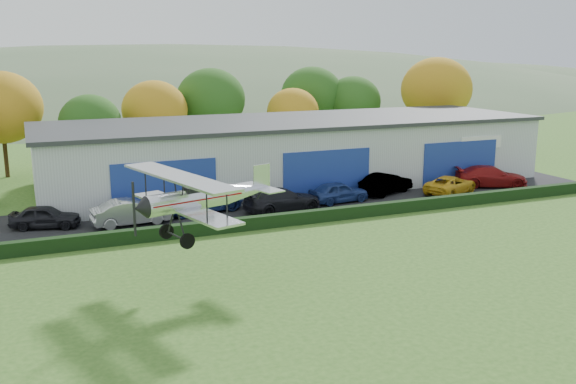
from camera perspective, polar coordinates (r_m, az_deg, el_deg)
name	(u,v)px	position (r m, az deg, el deg)	size (l,w,h in m)	color
ground	(459,325)	(26.36, 15.27, -11.60)	(300.00, 300.00, 0.00)	#315B1C
apron	(308,203)	(44.96, 1.80, -1.02)	(48.00, 9.00, 0.05)	black
hedge	(339,214)	(40.69, 4.62, -1.97)	(46.00, 0.60, 0.80)	black
hangar	(295,151)	(51.50, 0.61, 3.72)	(40.60, 12.60, 5.30)	#B2B7BC
tree_belt	(204,105)	(61.67, -7.69, 7.84)	(75.70, 13.22, 10.12)	#3D2614
distant_hills	(76,152)	(160.82, -18.74, 3.48)	(430.00, 196.00, 56.00)	#4C6642
car_0	(45,217)	(41.19, -21.22, -2.11)	(1.67, 4.15, 1.41)	black
car_1	(131,212)	(40.31, -14.08, -1.78)	(1.71, 4.91, 1.62)	silver
car_2	(202,200)	(42.79, -7.81, -0.69)	(2.66, 5.77, 1.60)	navy
car_3	(282,200)	(42.44, -0.51, -0.70)	(2.22, 5.46, 1.59)	black
car_4	(338,192)	(45.06, 4.61, 0.00)	(1.78, 4.44, 1.51)	navy
car_5	(386,183)	(48.22, 8.90, 0.78)	(1.69, 4.86, 1.60)	gray
car_6	(451,185)	(49.29, 14.58, 0.64)	(2.27, 4.93, 1.37)	gold
car_7	(491,176)	(52.77, 17.97, 1.36)	(2.33, 5.72, 1.66)	maroon
biplane	(200,196)	(28.63, -7.99, -0.38)	(7.26, 8.23, 3.07)	silver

